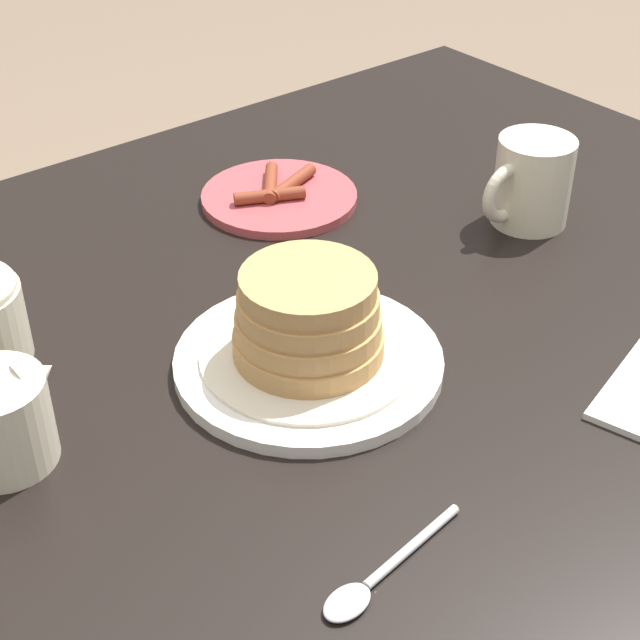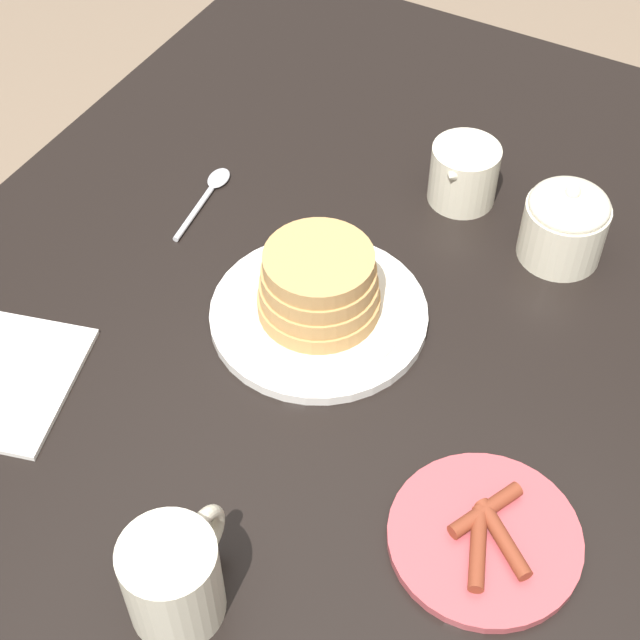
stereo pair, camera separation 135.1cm
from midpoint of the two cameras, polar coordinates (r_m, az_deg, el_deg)
name	(u,v)px [view 2 (the right image)]	position (r m, az deg, el deg)	size (l,w,h in m)	color
dining_table	(331,411)	(0.79, 13.90, -39.95)	(1.27, 0.94, 0.76)	black
pancake_plate	(319,296)	(0.63, 15.00, -36.79)	(0.23, 0.23, 0.09)	white
side_plate_bacon	(485,537)	(0.73, 39.72, -53.81)	(0.17, 0.17, 0.02)	#B2474C
coffee_mug	(175,577)	(0.66, 3.06, -66.56)	(0.11, 0.08, 0.09)	beige
creamer_pitcher	(464,173)	(0.72, 26.11, -18.72)	(0.11, 0.08, 0.08)	beige
sugar_bowl	(565,223)	(0.74, 36.41, -23.67)	(0.09, 0.09, 0.10)	beige
napkin	(1,379)	(0.67, -22.50, -43.11)	(0.20, 0.18, 0.01)	silver
spoon	(210,191)	(0.69, -0.03, -21.07)	(0.13, 0.03, 0.01)	silver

